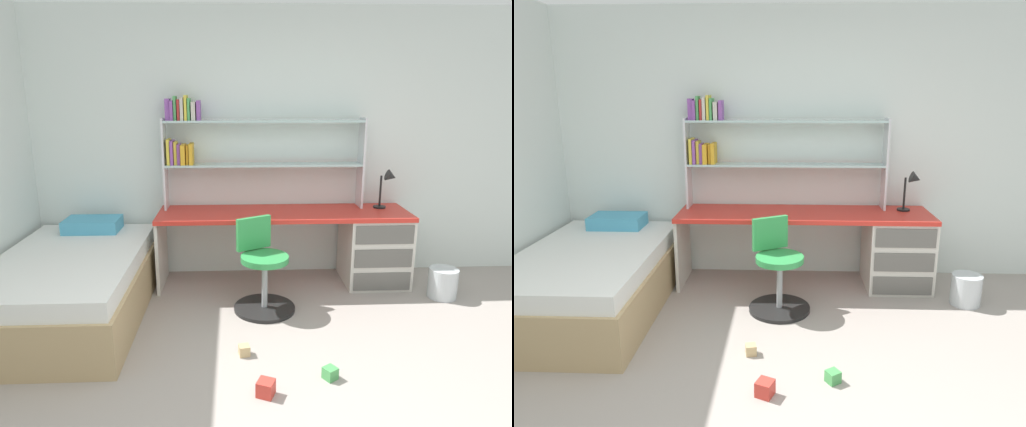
# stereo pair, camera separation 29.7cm
# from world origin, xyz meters

# --- Properties ---
(room_shell) EXTENTS (5.59, 6.16, 2.58)m
(room_shell) POSITION_xyz_m (-1.22, 1.24, 1.29)
(room_shell) COLOR silver
(room_shell) RESTS_ON ground_plane
(desk) EXTENTS (2.35, 0.61, 0.71)m
(desk) POSITION_xyz_m (0.74, 2.25, 0.40)
(desk) COLOR red
(desk) RESTS_ON ground_plane
(bookshelf_hutch) EXTENTS (1.90, 0.22, 1.06)m
(bookshelf_hutch) POSITION_xyz_m (-0.38, 2.44, 1.34)
(bookshelf_hutch) COLOR silver
(bookshelf_hutch) RESTS_ON desk
(desk_lamp) EXTENTS (0.20, 0.17, 0.38)m
(desk_lamp) POSITION_xyz_m (1.10, 2.33, 0.97)
(desk_lamp) COLOR black
(desk_lamp) RESTS_ON desk
(swivel_chair) EXTENTS (0.52, 0.52, 0.78)m
(swivel_chair) POSITION_xyz_m (-0.13, 1.70, 0.30)
(swivel_chair) COLOR black
(swivel_chair) RESTS_ON ground_plane
(bed_platform) EXTENTS (1.15, 1.86, 0.65)m
(bed_platform) POSITION_xyz_m (-1.70, 1.64, 0.27)
(bed_platform) COLOR tan
(bed_platform) RESTS_ON ground_plane
(waste_bin) EXTENTS (0.25, 0.25, 0.27)m
(waste_bin) POSITION_xyz_m (1.50, 1.85, 0.14)
(waste_bin) COLOR silver
(waste_bin) RESTS_ON ground_plane
(toy_block_natural_0) EXTENTS (0.09, 0.09, 0.07)m
(toy_block_natural_0) POSITION_xyz_m (-0.31, 0.97, 0.04)
(toy_block_natural_0) COLOR tan
(toy_block_natural_0) RESTS_ON ground_plane
(toy_block_green_1) EXTENTS (0.11, 0.11, 0.08)m
(toy_block_green_1) POSITION_xyz_m (0.24, 0.67, 0.04)
(toy_block_green_1) COLOR #479E51
(toy_block_green_1) RESTS_ON ground_plane
(toy_block_red_2) EXTENTS (0.13, 0.13, 0.10)m
(toy_block_red_2) POSITION_xyz_m (-0.19, 0.52, 0.05)
(toy_block_red_2) COLOR red
(toy_block_red_2) RESTS_ON ground_plane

